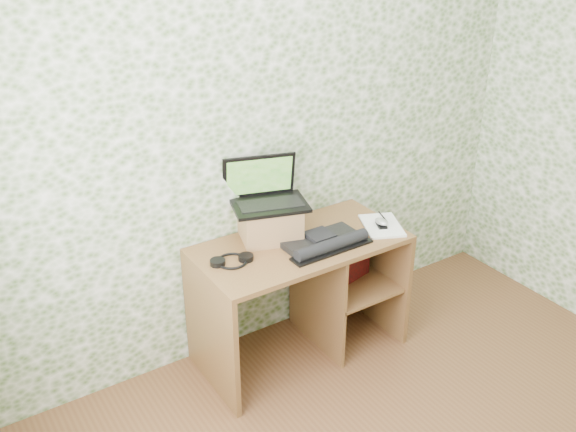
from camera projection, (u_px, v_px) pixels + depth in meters
wall_back at (270, 134)px, 3.58m from camera, size 3.50×0.00×3.50m
desk at (308, 277)px, 3.77m from camera, size 1.20×0.60×0.75m
riser at (270, 222)px, 3.60m from camera, size 0.39×0.35×0.19m
laptop at (265, 193)px, 3.56m from camera, size 0.48×0.40×0.27m
keyboard at (325, 242)px, 3.55m from camera, size 0.50×0.26×0.07m
headphones at (232, 260)px, 3.39m from camera, size 0.23×0.20×0.03m
notepad at (382, 226)px, 3.76m from camera, size 0.31×0.36×0.01m
mouse at (381, 223)px, 3.74m from camera, size 0.10×0.11×0.03m
pen at (383, 216)px, 3.84m from camera, size 0.05×0.13×0.01m
red_box at (352, 256)px, 3.87m from camera, size 0.27×0.14×0.31m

